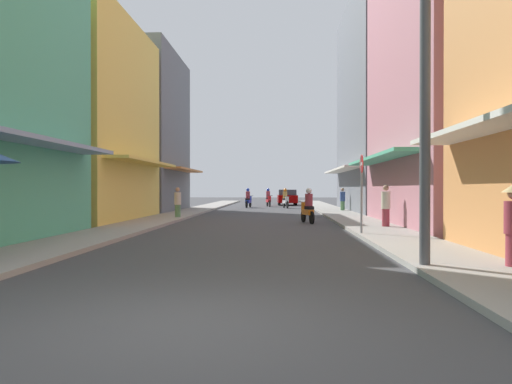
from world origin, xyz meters
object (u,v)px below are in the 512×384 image
pedestrian_foreground (343,200)px  utility_pole (425,81)px  motorbike_white (286,199)px  motorbike_orange (308,207)px  street_sign_no_entry (362,184)px  motorbike_red (268,198)px  pedestrian_midway (178,203)px  parked_car (287,197)px  motorbike_blue (248,199)px  pedestrian_far (386,207)px

pedestrian_foreground → utility_pole: bearing=-93.5°
motorbike_white → utility_pole: bearing=-85.6°
motorbike_orange → street_sign_no_entry: bearing=-77.3°
motorbike_red → pedestrian_midway: (-4.17, -17.69, 0.10)m
motorbike_red → parked_car: 4.12m
pedestrian_foreground → motorbike_red: bearing=118.3°
motorbike_orange → pedestrian_midway: (-6.39, 2.43, 0.10)m
motorbike_orange → parked_car: bearing=91.3°
motorbike_blue → street_sign_no_entry: (5.17, -23.77, 1.01)m
pedestrian_midway → pedestrian_foreground: (9.29, 8.17, -0.01)m
pedestrian_far → motorbike_blue: bearing=107.4°
pedestrian_midway → street_sign_no_entry: (7.77, -8.58, 0.91)m
utility_pole → pedestrian_midway: bearing=117.4°
motorbike_white → motorbike_orange: bearing=-87.3°
motorbike_white → street_sign_no_entry: size_ratio=0.67×
pedestrian_far → utility_pole: bearing=-97.7°
utility_pole → pedestrian_far: bearing=82.3°
pedestrian_far → street_sign_no_entry: street_sign_no_entry is taller
motorbike_orange → pedestrian_midway: bearing=159.2°
motorbike_orange → parked_car: size_ratio=0.43×
motorbike_blue → utility_pole: utility_pole is taller
parked_car → street_sign_no_entry: street_sign_no_entry is taller
motorbike_orange → parked_car: motorbike_orange is taller
pedestrian_midway → pedestrian_far: (9.16, -5.72, 0.04)m
parked_car → street_sign_no_entry: bearing=-86.3°
parked_car → motorbike_blue: bearing=-117.3°
pedestrian_far → pedestrian_midway: bearing=148.0°
street_sign_no_entry → utility_pole: bearing=-89.1°
pedestrian_foreground → motorbike_white: bearing=120.0°
motorbike_white → parked_car: size_ratio=0.43×
motorbike_red → motorbike_orange: (2.22, -20.12, 0.00)m
pedestrian_foreground → street_sign_no_entry: bearing=-95.2°
pedestrian_far → pedestrian_foreground: bearing=89.4°
motorbike_red → pedestrian_foreground: (5.12, -9.53, 0.09)m
motorbike_white → utility_pole: size_ratio=0.25×
street_sign_no_entry → motorbike_white: bearing=95.4°
motorbike_red → motorbike_white: same height
motorbike_blue → motorbike_orange: bearing=-77.9°
pedestrian_midway → street_sign_no_entry: street_sign_no_entry is taller
motorbike_blue → motorbike_orange: same height
motorbike_red → utility_pole: bearing=-83.6°
motorbike_white → utility_pole: utility_pole is taller
parked_car → street_sign_no_entry: 30.11m
motorbike_blue → pedestrian_midway: size_ratio=1.11×
motorbike_orange → street_sign_no_entry: size_ratio=0.67×
pedestrian_midway → utility_pole: (7.87, -15.17, 2.79)m
motorbike_white → parked_car: motorbike_white is taller
motorbike_red → street_sign_no_entry: bearing=-82.2°
motorbike_orange → street_sign_no_entry: (1.38, -6.15, 1.01)m
pedestrian_far → motorbike_red: bearing=102.0°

